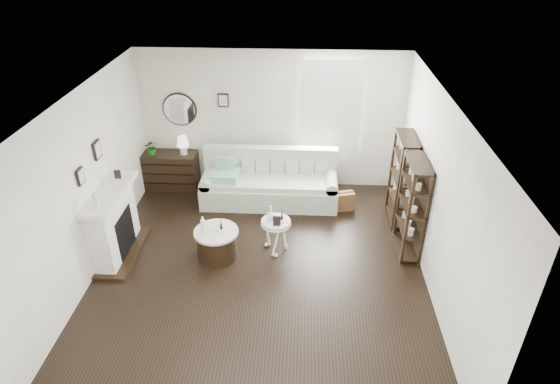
# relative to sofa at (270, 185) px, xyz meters

# --- Properties ---
(room) EXTENTS (5.50, 5.50, 5.50)m
(room) POSITION_rel_sofa_xyz_m (0.73, 0.62, 1.27)
(room) COLOR black
(room) RESTS_ON ground
(fireplace) EXTENTS (0.50, 1.40, 1.84)m
(fireplace) POSITION_rel_sofa_xyz_m (-2.32, -1.78, 0.21)
(fireplace) COLOR white
(fireplace) RESTS_ON ground
(shelf_unit_far) EXTENTS (0.30, 0.80, 1.60)m
(shelf_unit_far) POSITION_rel_sofa_xyz_m (2.33, -0.53, 0.48)
(shelf_unit_far) COLOR black
(shelf_unit_far) RESTS_ON ground
(shelf_unit_near) EXTENTS (0.30, 0.80, 1.60)m
(shelf_unit_near) POSITION_rel_sofa_xyz_m (2.33, -1.43, 0.48)
(shelf_unit_near) COLOR black
(shelf_unit_near) RESTS_ON ground
(sofa) EXTENTS (2.53, 0.88, 0.98)m
(sofa) POSITION_rel_sofa_xyz_m (0.00, 0.00, 0.00)
(sofa) COLOR #A8B19E
(sofa) RESTS_ON ground
(quilt) EXTENTS (0.59, 0.50, 0.14)m
(quilt) POSITION_rel_sofa_xyz_m (-0.83, -0.13, 0.25)
(quilt) COLOR #268C72
(quilt) RESTS_ON sofa
(suitcase) EXTENTS (0.56, 0.32, 0.35)m
(suitcase) POSITION_rel_sofa_xyz_m (1.31, -0.30, -0.15)
(suitcase) COLOR brown
(suitcase) RESTS_ON ground
(dresser) EXTENTS (1.11, 0.48, 0.74)m
(dresser) POSITION_rel_sofa_xyz_m (-2.01, 0.39, 0.04)
(dresser) COLOR black
(dresser) RESTS_ON ground
(table_lamp) EXTENTS (0.25, 0.25, 0.37)m
(table_lamp) POSITION_rel_sofa_xyz_m (-1.69, 0.39, 0.60)
(table_lamp) COLOR white
(table_lamp) RESTS_ON dresser
(potted_plant) EXTENTS (0.33, 0.30, 0.30)m
(potted_plant) POSITION_rel_sofa_xyz_m (-2.29, 0.35, 0.56)
(potted_plant) COLOR #185519
(potted_plant) RESTS_ON dresser
(drum_table) EXTENTS (0.70, 0.70, 0.48)m
(drum_table) POSITION_rel_sofa_xyz_m (-0.71, -1.77, -0.08)
(drum_table) COLOR black
(drum_table) RESTS_ON ground
(pedestal_table) EXTENTS (0.48, 0.48, 0.58)m
(pedestal_table) POSITION_rel_sofa_xyz_m (0.22, -1.57, 0.20)
(pedestal_table) COLOR white
(pedestal_table) RESTS_ON ground
(eiffel_drum) EXTENTS (0.14, 0.14, 0.19)m
(eiffel_drum) POSITION_rel_sofa_xyz_m (-0.63, -1.72, 0.25)
(eiffel_drum) COLOR black
(eiffel_drum) RESTS_ON drum_table
(bottle_drum) EXTENTS (0.07, 0.07, 0.31)m
(bottle_drum) POSITION_rel_sofa_xyz_m (-0.88, -1.85, 0.31)
(bottle_drum) COLOR silver
(bottle_drum) RESTS_ON drum_table
(card_frame_drum) EXTENTS (0.15, 0.08, 0.19)m
(card_frame_drum) POSITION_rel_sofa_xyz_m (-0.76, -1.94, 0.25)
(card_frame_drum) COLOR white
(card_frame_drum) RESTS_ON drum_table
(eiffel_ped) EXTENTS (0.11, 0.11, 0.18)m
(eiffel_ped) POSITION_rel_sofa_xyz_m (0.31, -1.54, 0.34)
(eiffel_ped) COLOR black
(eiffel_ped) RESTS_ON pedestal_table
(flask_ped) EXTENTS (0.14, 0.14, 0.26)m
(flask_ped) POSITION_rel_sofa_xyz_m (0.13, -1.55, 0.38)
(flask_ped) COLOR silver
(flask_ped) RESTS_ON pedestal_table
(card_frame_ped) EXTENTS (0.12, 0.06, 0.16)m
(card_frame_ped) POSITION_rel_sofa_xyz_m (0.24, -1.69, 0.33)
(card_frame_ped) COLOR black
(card_frame_ped) RESTS_ON pedestal_table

